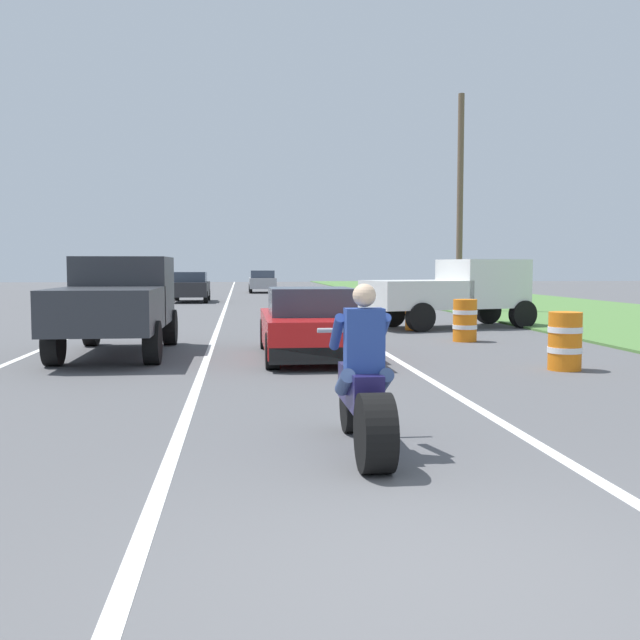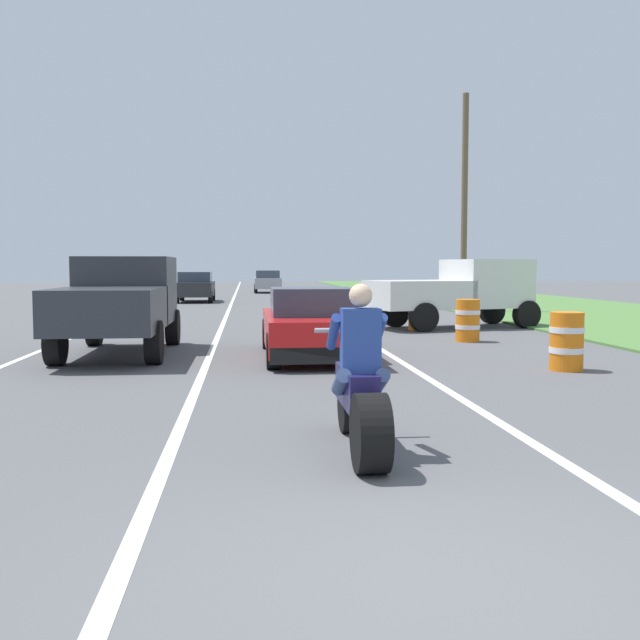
{
  "view_description": "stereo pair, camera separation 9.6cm",
  "coord_description": "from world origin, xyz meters",
  "px_view_note": "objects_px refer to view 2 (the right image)",
  "views": [
    {
      "loc": [
        -1.15,
        -3.91,
        1.78
      ],
      "look_at": [
        0.0,
        6.58,
        1.0
      ],
      "focal_mm": 40.86,
      "sensor_mm": 36.0,
      "label": 1
    },
    {
      "loc": [
        -1.05,
        -3.92,
        1.78
      ],
      "look_at": [
        0.0,
        6.58,
        1.0
      ],
      "focal_mm": 40.86,
      "sensor_mm": 36.0,
      "label": 2
    }
  ],
  "objects_px": {
    "motorcycle_with_rider": "(361,393)",
    "distant_car_further_ahead": "(268,281)",
    "construction_barrel_nearest": "(567,341)",
    "sports_car_red": "(312,325)",
    "pickup_truck_left_lane_dark_grey": "(120,300)",
    "construction_barrel_far": "(419,312)",
    "distant_car_far_ahead": "(196,286)",
    "construction_barrel_mid": "(468,320)",
    "pickup_truck_right_shoulder_white": "(459,290)"
  },
  "relations": [
    {
      "from": "motorcycle_with_rider",
      "to": "distant_car_further_ahead",
      "type": "relative_size",
      "value": 0.55
    },
    {
      "from": "construction_barrel_nearest",
      "to": "sports_car_red",
      "type": "bearing_deg",
      "value": 152.57
    },
    {
      "from": "pickup_truck_left_lane_dark_grey",
      "to": "construction_barrel_nearest",
      "type": "relative_size",
      "value": 4.8
    },
    {
      "from": "pickup_truck_left_lane_dark_grey",
      "to": "distant_car_further_ahead",
      "type": "height_order",
      "value": "pickup_truck_left_lane_dark_grey"
    },
    {
      "from": "construction_barrel_nearest",
      "to": "construction_barrel_far",
      "type": "relative_size",
      "value": 1.0
    },
    {
      "from": "distant_car_far_ahead",
      "to": "pickup_truck_left_lane_dark_grey",
      "type": "bearing_deg",
      "value": -89.98
    },
    {
      "from": "construction_barrel_mid",
      "to": "distant_car_far_ahead",
      "type": "height_order",
      "value": "distant_car_far_ahead"
    },
    {
      "from": "pickup_truck_right_shoulder_white",
      "to": "construction_barrel_far",
      "type": "bearing_deg",
      "value": -152.97
    },
    {
      "from": "sports_car_red",
      "to": "distant_car_further_ahead",
      "type": "distance_m",
      "value": 35.34
    },
    {
      "from": "pickup_truck_left_lane_dark_grey",
      "to": "distant_car_further_ahead",
      "type": "distance_m",
      "value": 34.63
    },
    {
      "from": "construction_barrel_mid",
      "to": "distant_car_far_ahead",
      "type": "bearing_deg",
      "value": 111.05
    },
    {
      "from": "sports_car_red",
      "to": "construction_barrel_nearest",
      "type": "relative_size",
      "value": 4.3
    },
    {
      "from": "sports_car_red",
      "to": "construction_barrel_far",
      "type": "relative_size",
      "value": 4.3
    },
    {
      "from": "construction_barrel_mid",
      "to": "construction_barrel_far",
      "type": "bearing_deg",
      "value": 97.6
    },
    {
      "from": "construction_barrel_mid",
      "to": "distant_car_further_ahead",
      "type": "distance_m",
      "value": 32.9
    },
    {
      "from": "motorcycle_with_rider",
      "to": "distant_car_further_ahead",
      "type": "height_order",
      "value": "motorcycle_with_rider"
    },
    {
      "from": "motorcycle_with_rider",
      "to": "pickup_truck_right_shoulder_white",
      "type": "relative_size",
      "value": 0.43
    },
    {
      "from": "construction_barrel_mid",
      "to": "construction_barrel_far",
      "type": "distance_m",
      "value": 3.21
    },
    {
      "from": "motorcycle_with_rider",
      "to": "pickup_truck_left_lane_dark_grey",
      "type": "height_order",
      "value": "pickup_truck_left_lane_dark_grey"
    },
    {
      "from": "pickup_truck_left_lane_dark_grey",
      "to": "pickup_truck_right_shoulder_white",
      "type": "distance_m",
      "value": 10.31
    },
    {
      "from": "construction_barrel_far",
      "to": "distant_car_far_ahead",
      "type": "bearing_deg",
      "value": 113.36
    },
    {
      "from": "construction_barrel_nearest",
      "to": "distant_car_far_ahead",
      "type": "xyz_separation_m",
      "value": [
        -8.0,
        24.98,
        0.27
      ]
    },
    {
      "from": "sports_car_red",
      "to": "construction_barrel_mid",
      "type": "xyz_separation_m",
      "value": [
        3.94,
        2.65,
        -0.13
      ]
    },
    {
      "from": "pickup_truck_left_lane_dark_grey",
      "to": "construction_barrel_nearest",
      "type": "xyz_separation_m",
      "value": [
        7.99,
        -3.11,
        -0.6
      ]
    },
    {
      "from": "sports_car_red",
      "to": "pickup_truck_right_shoulder_white",
      "type": "relative_size",
      "value": 0.84
    },
    {
      "from": "pickup_truck_left_lane_dark_grey",
      "to": "construction_barrel_far",
      "type": "xyz_separation_m",
      "value": [
        7.32,
        4.9,
        -0.6
      ]
    },
    {
      "from": "distant_car_far_ahead",
      "to": "construction_barrel_far",
      "type": "bearing_deg",
      "value": -66.64
    },
    {
      "from": "construction_barrel_nearest",
      "to": "construction_barrel_far",
      "type": "height_order",
      "value": "same"
    },
    {
      "from": "pickup_truck_right_shoulder_white",
      "to": "motorcycle_with_rider",
      "type": "bearing_deg",
      "value": -110.0
    },
    {
      "from": "sports_car_red",
      "to": "pickup_truck_right_shoulder_white",
      "type": "distance_m",
      "value": 8.15
    },
    {
      "from": "motorcycle_with_rider",
      "to": "pickup_truck_left_lane_dark_grey",
      "type": "xyz_separation_m",
      "value": [
        -3.61,
        8.3,
        0.51
      ]
    },
    {
      "from": "motorcycle_with_rider",
      "to": "sports_car_red",
      "type": "relative_size",
      "value": 0.51
    },
    {
      "from": "pickup_truck_left_lane_dark_grey",
      "to": "distant_car_far_ahead",
      "type": "distance_m",
      "value": 21.88
    },
    {
      "from": "sports_car_red",
      "to": "distant_car_further_ahead",
      "type": "relative_size",
      "value": 1.08
    },
    {
      "from": "motorcycle_with_rider",
      "to": "pickup_truck_right_shoulder_white",
      "type": "distance_m",
      "value": 14.79
    },
    {
      "from": "sports_car_red",
      "to": "distant_car_far_ahead",
      "type": "relative_size",
      "value": 1.08
    },
    {
      "from": "pickup_truck_left_lane_dark_grey",
      "to": "motorcycle_with_rider",
      "type": "bearing_deg",
      "value": -66.47
    },
    {
      "from": "sports_car_red",
      "to": "motorcycle_with_rider",
      "type": "bearing_deg",
      "value": -91.5
    },
    {
      "from": "construction_barrel_mid",
      "to": "distant_car_far_ahead",
      "type": "xyz_separation_m",
      "value": [
        -7.76,
        20.15,
        0.27
      ]
    },
    {
      "from": "motorcycle_with_rider",
      "to": "sports_car_red",
      "type": "distance_m",
      "value": 7.37
    },
    {
      "from": "motorcycle_with_rider",
      "to": "construction_barrel_nearest",
      "type": "height_order",
      "value": "motorcycle_with_rider"
    },
    {
      "from": "pickup_truck_right_shoulder_white",
      "to": "construction_barrel_far",
      "type": "distance_m",
      "value": 1.63
    },
    {
      "from": "pickup_truck_left_lane_dark_grey",
      "to": "construction_barrel_nearest",
      "type": "distance_m",
      "value": 8.6
    },
    {
      "from": "construction_barrel_nearest",
      "to": "distant_car_further_ahead",
      "type": "bearing_deg",
      "value": 96.16
    },
    {
      "from": "motorcycle_with_rider",
      "to": "pickup_truck_right_shoulder_white",
      "type": "bearing_deg",
      "value": 70.0
    },
    {
      "from": "motorcycle_with_rider",
      "to": "construction_barrel_far",
      "type": "xyz_separation_m",
      "value": [
        3.71,
        13.2,
        -0.09
      ]
    },
    {
      "from": "distant_car_far_ahead",
      "to": "construction_barrel_nearest",
      "type": "bearing_deg",
      "value": -72.25
    },
    {
      "from": "motorcycle_with_rider",
      "to": "distant_car_far_ahead",
      "type": "bearing_deg",
      "value": 96.84
    },
    {
      "from": "pickup_truck_left_lane_dark_grey",
      "to": "distant_car_far_ahead",
      "type": "bearing_deg",
      "value": 90.02
    },
    {
      "from": "motorcycle_with_rider",
      "to": "distant_car_further_ahead",
      "type": "distance_m",
      "value": 42.7
    }
  ]
}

